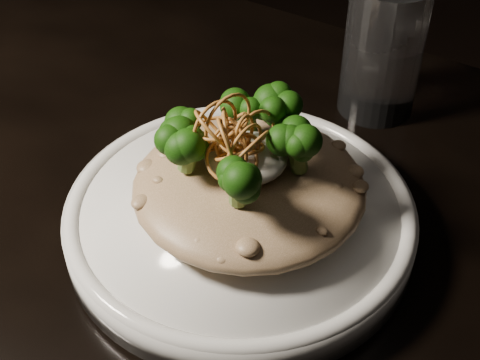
% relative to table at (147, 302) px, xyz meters
% --- Properties ---
extents(table, '(1.10, 0.80, 0.75)m').
position_rel_table_xyz_m(table, '(0.00, 0.00, 0.00)').
color(table, black).
rests_on(table, ground).
extents(plate, '(0.28, 0.28, 0.03)m').
position_rel_table_xyz_m(plate, '(0.07, 0.05, 0.10)').
color(plate, silver).
rests_on(plate, table).
extents(risotto, '(0.18, 0.18, 0.04)m').
position_rel_table_xyz_m(risotto, '(0.07, 0.06, 0.13)').
color(risotto, brown).
rests_on(risotto, plate).
extents(broccoli, '(0.13, 0.13, 0.05)m').
position_rel_table_xyz_m(broccoli, '(0.06, 0.05, 0.17)').
color(broccoli, black).
rests_on(broccoli, risotto).
extents(cheese, '(0.06, 0.06, 0.02)m').
position_rel_table_xyz_m(cheese, '(0.07, 0.05, 0.16)').
color(cheese, white).
rests_on(cheese, risotto).
extents(shallots, '(0.06, 0.06, 0.04)m').
position_rel_table_xyz_m(shallots, '(0.06, 0.05, 0.19)').
color(shallots, brown).
rests_on(shallots, cheese).
extents(drinking_glass, '(0.09, 0.09, 0.13)m').
position_rel_table_xyz_m(drinking_glass, '(0.08, 0.27, 0.15)').
color(drinking_glass, white).
rests_on(drinking_glass, table).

